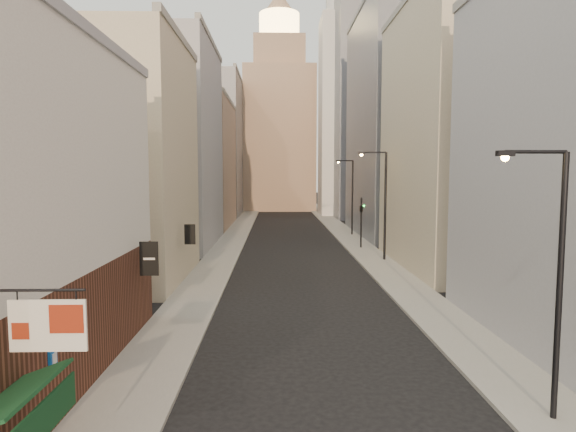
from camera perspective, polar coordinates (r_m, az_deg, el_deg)
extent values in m
cube|color=gray|center=(62.46, -5.80, -1.62)|extent=(3.00, 140.00, 0.15)
cube|color=gray|center=(62.83, 6.11, -1.59)|extent=(3.00, 140.00, 0.15)
cube|color=#A5A4AB|center=(17.78, -24.22, 20.28)|extent=(0.60, 16.00, 0.40)
cylinder|color=black|center=(11.38, -28.56, -7.74)|extent=(2.40, 0.06, 0.06)
cube|color=beige|center=(11.39, -26.57, -11.55)|extent=(1.60, 0.06, 1.10)
cube|color=maroon|center=(11.19, -24.71, -10.97)|extent=(0.70, 0.10, 0.60)
cube|color=maroon|center=(11.66, -29.05, -11.78)|extent=(0.35, 0.10, 0.35)
cube|color=#0E331C|center=(12.45, -29.58, -18.04)|extent=(1.25, 3.00, 0.52)
cube|color=#0E331C|center=(12.40, -26.86, -20.56)|extent=(0.06, 3.00, 0.80)
cube|color=#0F51A8|center=(15.33, -26.12, -14.91)|extent=(0.08, 0.40, 0.50)
cube|color=black|center=(21.90, -16.15, -4.88)|extent=(0.80, 0.08, 1.50)
cube|color=black|center=(31.60, -11.55, -2.15)|extent=(0.70, 0.08, 1.30)
cube|color=#B7A88C|center=(34.43, -18.86, 5.94)|extent=(8.00, 12.00, 16.00)
cube|color=#A5A4AB|center=(50.00, -13.40, 8.00)|extent=(8.00, 16.00, 20.00)
cube|color=tan|center=(67.65, -10.21, 5.98)|extent=(8.00, 18.00, 17.00)
cube|color=gray|center=(87.59, -8.25, 8.07)|extent=(8.00, 20.00, 24.00)
cube|color=#B7A88C|center=(39.44, 19.20, 8.69)|extent=(8.00, 16.00, 20.00)
cube|color=gray|center=(58.78, 12.30, 10.50)|extent=(8.00, 20.00, 26.00)
cube|color=gray|center=(88.91, 11.91, 16.42)|extent=(20.00, 22.00, 50.00)
cube|color=tan|center=(99.09, -1.02, 8.92)|extent=(14.00, 14.00, 28.00)
cube|color=tan|center=(101.67, -1.04, 18.52)|extent=(10.00, 10.00, 6.00)
cylinder|color=#FFCC72|center=(103.09, -1.04, 21.50)|extent=(8.00, 8.00, 5.00)
cone|color=tan|center=(104.45, -1.05, 23.87)|extent=(7.00, 7.00, 5.00)
cube|color=silver|center=(86.22, 6.53, 11.47)|extent=(8.00, 8.00, 34.00)
cylinder|color=silver|center=(90.20, 6.65, 23.23)|extent=(6.00, 6.00, 3.00)
cylinder|color=black|center=(15.99, 29.49, -7.69)|extent=(0.18, 0.18, 7.90)
cylinder|color=black|center=(15.19, 27.33, 6.77)|extent=(1.76, 0.15, 0.11)
cube|color=black|center=(14.77, 24.36, 6.78)|extent=(0.49, 0.21, 0.16)
sphere|color=#FFB03F|center=(14.77, 24.34, 6.34)|extent=(0.21, 0.21, 0.21)
cylinder|color=black|center=(40.62, 11.45, 1.03)|extent=(0.20, 0.20, 9.05)
cylinder|color=black|center=(40.55, 10.13, 7.44)|extent=(1.99, 0.52, 0.12)
cube|color=black|center=(40.56, 8.70, 7.39)|extent=(0.59, 0.33, 0.18)
sphere|color=#FFB03F|center=(40.56, 8.70, 7.20)|extent=(0.24, 0.24, 0.24)
cylinder|color=black|center=(56.95, 7.64, 2.08)|extent=(0.20, 0.20, 8.80)
cylinder|color=black|center=(56.39, 6.84, 6.53)|extent=(1.85, 0.86, 0.12)
cube|color=black|center=(55.89, 5.98, 6.50)|extent=(0.58, 0.41, 0.18)
sphere|color=#FFB03F|center=(55.89, 5.98, 6.37)|extent=(0.23, 0.23, 0.23)
cylinder|color=black|center=(47.07, 8.66, -0.86)|extent=(0.16, 0.16, 5.00)
imported|color=black|center=(46.93, 8.69, 1.20)|extent=(0.61, 0.61, 1.26)
sphere|color=#19E533|center=(46.98, 8.99, 1.20)|extent=(0.16, 0.16, 0.16)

